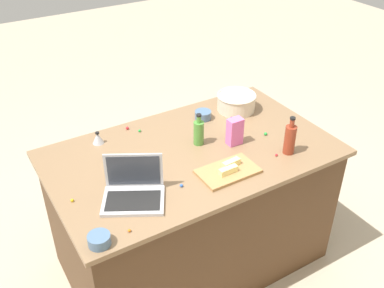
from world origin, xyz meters
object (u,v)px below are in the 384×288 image
(mixing_bowl_large, at_px, (236,102))
(ramekin_small, at_px, (99,240))
(laptop, at_px, (133,190))
(ramekin_medium, at_px, (203,115))
(candy_bag, at_px, (235,132))
(butter_stick_right, at_px, (228,170))
(bottle_soy, at_px, (290,139))
(cutting_board, at_px, (228,171))
(kitchen_timer, at_px, (98,138))
(butter_stick_left, at_px, (231,163))
(bottle_olive, at_px, (199,132))

(mixing_bowl_large, height_order, ramekin_small, mixing_bowl_large)
(laptop, distance_m, ramekin_small, 0.35)
(ramekin_medium, distance_m, candy_bag, 0.36)
(ramekin_small, bearing_deg, butter_stick_right, -171.35)
(laptop, xyz_separation_m, bottle_soy, (-0.95, 0.10, 0.05))
(cutting_board, bearing_deg, mixing_bowl_large, -129.30)
(kitchen_timer, bearing_deg, cutting_board, 127.50)
(mixing_bowl_large, xyz_separation_m, kitchen_timer, (0.97, -0.09, -0.03))
(laptop, relative_size, butter_stick_right, 3.44)
(mixing_bowl_large, bearing_deg, ramekin_small, 29.16)
(butter_stick_left, xyz_separation_m, ramekin_small, (0.84, 0.17, -0.01))
(butter_stick_right, bearing_deg, bottle_soy, -179.80)
(laptop, height_order, bottle_soy, bottle_soy)
(laptop, relative_size, mixing_bowl_large, 1.41)
(ramekin_medium, height_order, kitchen_timer, kitchen_timer)
(butter_stick_left, bearing_deg, ramekin_small, 11.09)
(bottle_soy, bearing_deg, kitchen_timer, -36.28)
(bottle_olive, xyz_separation_m, cutting_board, (0.02, 0.34, -0.07))
(bottle_soy, height_order, butter_stick_right, bottle_soy)
(laptop, distance_m, mixing_bowl_large, 1.11)
(mixing_bowl_large, bearing_deg, butter_stick_left, 51.89)
(ramekin_medium, xyz_separation_m, candy_bag, (0.00, 0.35, 0.06))
(laptop, distance_m, bottle_olive, 0.61)
(bottle_olive, height_order, ramekin_medium, bottle_olive)
(bottle_soy, bearing_deg, butter_stick_right, 0.20)
(laptop, bearing_deg, butter_stick_left, 174.75)
(bottle_soy, bearing_deg, bottle_olive, -41.57)
(butter_stick_right, bearing_deg, laptop, -10.64)
(laptop, relative_size, ramekin_medium, 3.48)
(kitchen_timer, distance_m, candy_bag, 0.83)
(bottle_olive, bearing_deg, mixing_bowl_large, -152.67)
(cutting_board, xyz_separation_m, ramekin_small, (0.81, 0.14, 0.02))
(ramekin_small, distance_m, kitchen_timer, 0.85)
(bottle_olive, height_order, ramekin_small, bottle_olive)
(ramekin_small, relative_size, candy_bag, 0.62)
(mixing_bowl_large, bearing_deg, kitchen_timer, -5.38)
(mixing_bowl_large, bearing_deg, laptop, 26.17)
(laptop, distance_m, butter_stick_right, 0.53)
(butter_stick_right, xyz_separation_m, ramekin_small, (0.79, 0.12, -0.01))
(ramekin_small, xyz_separation_m, kitchen_timer, (-0.30, -0.80, 0.01))
(cutting_board, distance_m, ramekin_medium, 0.61)
(bottle_soy, xyz_separation_m, ramekin_medium, (0.22, -0.60, -0.07))
(ramekin_medium, bearing_deg, kitchen_timer, -6.24)
(laptop, height_order, bottle_olive, laptop)
(laptop, height_order, ramekin_medium, laptop)
(cutting_board, distance_m, ramekin_small, 0.82)
(laptop, xyz_separation_m, ramekin_small, (0.27, 0.22, -0.02))
(bottle_olive, relative_size, butter_stick_left, 1.85)
(butter_stick_right, bearing_deg, bottle_olive, -95.21)
(cutting_board, xyz_separation_m, candy_bag, (-0.20, -0.22, 0.08))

